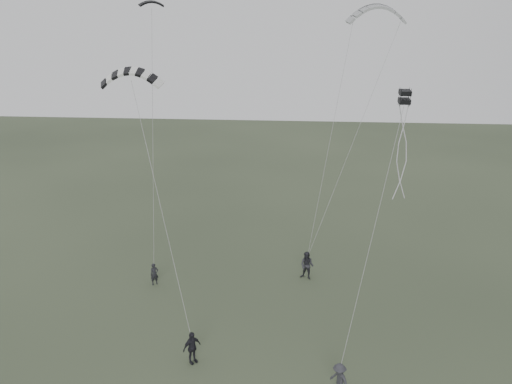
# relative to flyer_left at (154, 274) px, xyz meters

# --- Properties ---
(ground) EXTENTS (140.00, 140.00, 0.00)m
(ground) POSITION_rel_flyer_left_xyz_m (5.74, -6.44, -0.75)
(ground) COLOR #333E2B
(ground) RESTS_ON ground
(flyer_left) EXTENTS (0.65, 0.60, 1.50)m
(flyer_left) POSITION_rel_flyer_left_xyz_m (0.00, 0.00, 0.00)
(flyer_left) COLOR black
(flyer_left) RESTS_ON ground
(flyer_right) EXTENTS (1.15, 1.03, 1.95)m
(flyer_right) POSITION_rel_flyer_left_xyz_m (10.09, 1.75, 0.22)
(flyer_right) COLOR #25252B
(flyer_right) RESTS_ON ground
(flyer_center) EXTENTS (1.02, 1.04, 1.76)m
(flyer_center) POSITION_rel_flyer_left_xyz_m (4.24, -7.85, 0.13)
(flyer_center) COLOR black
(flyer_center) RESTS_ON ground
(flyer_far) EXTENTS (1.17, 1.24, 1.68)m
(flyer_far) POSITION_rel_flyer_left_xyz_m (11.50, -9.60, 0.09)
(flyer_far) COLOR #2D2D32
(flyer_far) RESTS_ON ground
(kite_dark_small) EXTENTS (1.67, 1.20, 0.61)m
(kite_dark_small) POSITION_rel_flyer_left_xyz_m (-0.35, 4.32, 17.12)
(kite_dark_small) COLOR black
(kite_dark_small) RESTS_ON flyer_left
(kite_pale_large) EXTENTS (4.19, 1.66, 1.83)m
(kite_pale_large) POSITION_rel_flyer_left_xyz_m (14.38, 7.78, 16.93)
(kite_pale_large) COLOR #97999B
(kite_pale_large) RESTS_ON flyer_right
(kite_striped) EXTENTS (3.35, 1.54, 1.46)m
(kite_striped) POSITION_rel_flyer_left_xyz_m (0.35, -2.68, 13.35)
(kite_striped) COLOR black
(kite_striped) RESTS_ON flyer_center
(kite_box) EXTENTS (0.61, 0.70, 0.76)m
(kite_box) POSITION_rel_flyer_left_xyz_m (14.76, -2.16, 12.10)
(kite_box) COLOR black
(kite_box) RESTS_ON flyer_far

